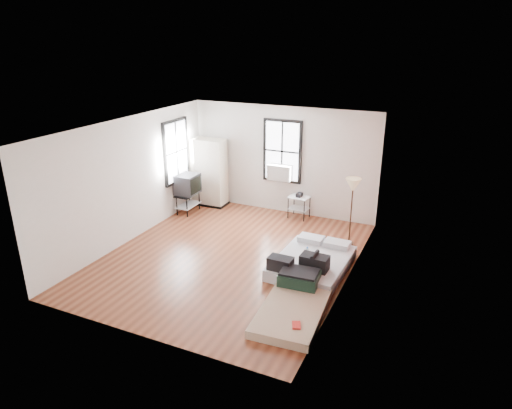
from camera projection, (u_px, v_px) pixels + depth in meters
The scene contains 8 objects.
ground at pixel (230, 257), 9.75m from camera, with size 6.00×6.00×0.00m, color #562716.
room_shell at pixel (247, 176), 9.36m from camera, with size 5.02×6.02×2.80m.
mattress_main at pixel (311, 262), 9.19m from camera, with size 1.41×1.88×0.59m.
mattress_bare at pixel (295, 301), 7.91m from camera, with size 1.15×2.00×0.42m.
wardrobe at pixel (209, 173), 12.46m from camera, with size 0.94×0.55×1.84m.
side_table at pixel (299, 201), 11.68m from camera, with size 0.55×0.46×0.68m.
floor_lamp at pixel (353, 189), 9.90m from camera, with size 0.33×0.33×1.55m.
tv_stand at pixel (187, 185), 11.93m from camera, with size 0.53×0.75×1.05m.
Camera 1 is at (4.12, -7.72, 4.47)m, focal length 32.00 mm.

